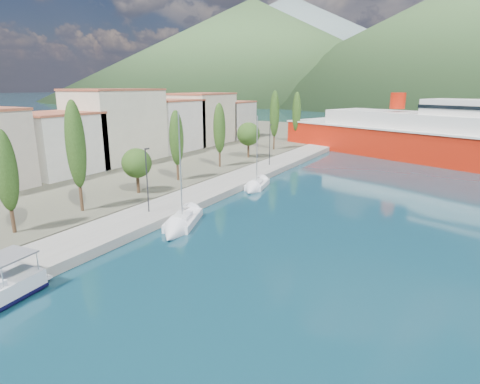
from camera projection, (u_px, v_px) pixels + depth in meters
The scene contains 9 objects.
ground at pixel (406, 127), 124.98m from camera, with size 1400.00×1400.00×0.00m, color #113745.
quay at pixel (224, 185), 49.90m from camera, with size 5.00×88.00×0.80m, color gray.
land_strip at pixel (82, 151), 76.31m from camera, with size 70.00×148.00×0.70m, color #565644.
town_buildings at pixel (143, 127), 68.64m from camera, with size 9.20×69.20×11.30m.
tree_row at pixel (214, 133), 57.44m from camera, with size 3.85×64.16×10.89m.
lamp_posts at pixel (166, 173), 39.66m from camera, with size 0.15×46.29×6.06m.
sailboat_near at pixel (178, 227), 35.40m from camera, with size 4.96×8.08×11.16m.
sailboat_mid at pixel (254, 188), 49.24m from camera, with size 3.47×6.93×9.75m.
ferry at pixel (440, 140), 67.78m from camera, with size 60.08×33.70×11.84m.
Camera 1 is at (16.42, -15.28, 12.42)m, focal length 30.00 mm.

